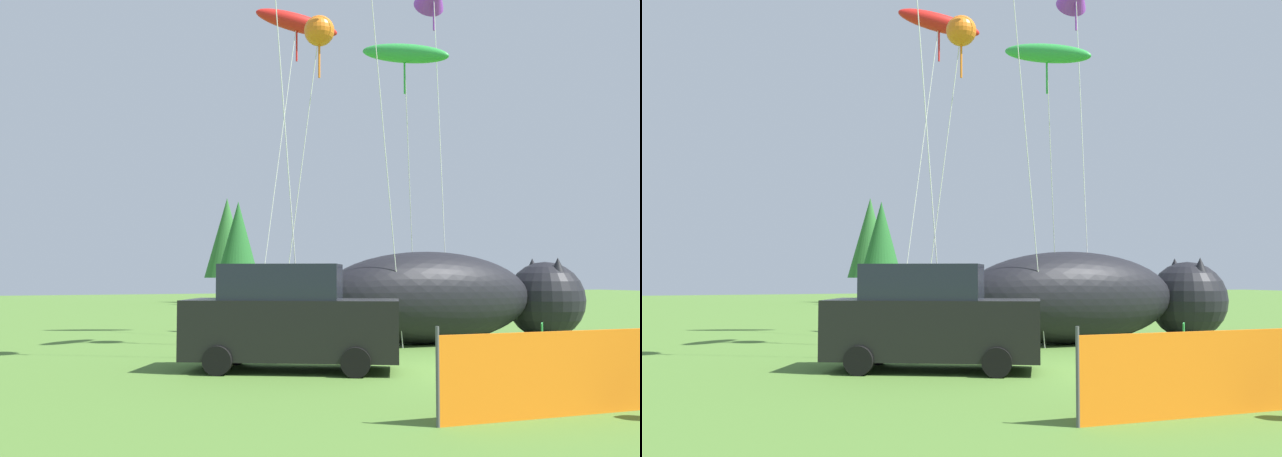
{
  "view_description": "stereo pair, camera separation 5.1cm",
  "coord_description": "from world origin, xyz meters",
  "views": [
    {
      "loc": [
        -8.55,
        -12.32,
        1.98
      ],
      "look_at": [
        -1.28,
        5.65,
        3.23
      ],
      "focal_mm": 40.0,
      "sensor_mm": 36.0,
      "label": 1
    },
    {
      "loc": [
        -8.5,
        -12.34,
        1.98
      ],
      "look_at": [
        -1.28,
        5.65,
        3.23
      ],
      "focal_mm": 40.0,
      "sensor_mm": 36.0,
      "label": 2
    }
  ],
  "objects": [
    {
      "name": "ground_plane",
      "position": [
        0.0,
        0.0,
        0.0
      ],
      "size": [
        120.0,
        120.0,
        0.0
      ],
      "primitive_type": "plane",
      "color": "#4C752D"
    },
    {
      "name": "horizon_tree_east",
      "position": [
        4.05,
        36.19,
        4.5
      ],
      "size": [
        3.07,
        3.07,
        7.33
      ],
      "color": "brown",
      "rests_on": "ground"
    },
    {
      "name": "parked_car",
      "position": [
        -3.57,
        1.63,
        1.06
      ],
      "size": [
        4.67,
        3.58,
        2.19
      ],
      "rotation": [
        0.0,
        0.0,
        -0.49
      ],
      "color": "black",
      "rests_on": "ground"
    },
    {
      "name": "inflatable_cat",
      "position": [
        2.85,
        5.5,
        1.21
      ],
      "size": [
        8.66,
        2.66,
        2.63
      ],
      "rotation": [
        0.0,
        0.0,
        -0.0
      ],
      "color": "black",
      "rests_on": "ground"
    },
    {
      "name": "horizon_tree_mid",
      "position": [
        3.77,
        32.23,
        4.11
      ],
      "size": [
        2.81,
        2.81,
        6.69
      ],
      "color": "brown",
      "rests_on": "ground"
    },
    {
      "name": "folding_chair",
      "position": [
        1.86,
        0.19,
        0.54
      ],
      "size": [
        0.74,
        0.74,
        0.93
      ],
      "rotation": [
        0.0,
        0.0,
        -0.71
      ],
      "color": "#267F33",
      "rests_on": "ground"
    },
    {
      "name": "kite_green_fish",
      "position": [
        2.26,
        7.24,
        8.96
      ],
      "size": [
        2.34,
        2.87,
        9.63
      ],
      "color": "silver",
      "rests_on": "ground"
    },
    {
      "name": "kite_orange_flower",
      "position": [
        -1.44,
        5.32,
        8.57
      ],
      "size": [
        1.43,
        0.88,
        9.03
      ],
      "color": "silver",
      "rests_on": "ground"
    },
    {
      "name": "kite_red_lizard",
      "position": [
        -0.6,
        9.38,
        10.27
      ],
      "size": [
        3.24,
        1.95,
        10.92
      ],
      "color": "silver",
      "rests_on": "ground"
    }
  ]
}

